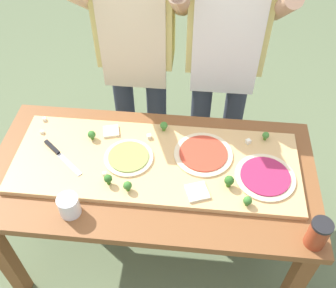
% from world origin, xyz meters
% --- Properties ---
extents(ground_plane, '(8.00, 8.00, 0.00)m').
position_xyz_m(ground_plane, '(0.00, 0.00, 0.00)').
color(ground_plane, '#60704C').
extents(prep_table, '(1.51, 0.75, 0.76)m').
position_xyz_m(prep_table, '(0.00, 0.00, 0.65)').
color(prep_table, brown).
rests_on(prep_table, ground).
extents(cutting_board, '(1.32, 0.48, 0.03)m').
position_xyz_m(cutting_board, '(0.02, 0.03, 0.77)').
color(cutting_board, tan).
rests_on(cutting_board, prep_table).
extents(chefs_knife, '(0.23, 0.20, 0.02)m').
position_xyz_m(chefs_knife, '(-0.45, 0.03, 0.79)').
color(chefs_knife, '#B7BABF').
rests_on(chefs_knife, cutting_board).
extents(pizza_whole_pesto_green, '(0.23, 0.23, 0.02)m').
position_xyz_m(pizza_whole_pesto_green, '(-0.11, 0.03, 0.79)').
color(pizza_whole_pesto_green, beige).
rests_on(pizza_whole_pesto_green, cutting_board).
extents(pizza_whole_tomato_red, '(0.28, 0.28, 0.02)m').
position_xyz_m(pizza_whole_tomato_red, '(0.23, 0.09, 0.79)').
color(pizza_whole_tomato_red, beige).
rests_on(pizza_whole_tomato_red, cutting_board).
extents(pizza_whole_beet_magenta, '(0.27, 0.27, 0.02)m').
position_xyz_m(pizza_whole_beet_magenta, '(0.51, -0.02, 0.79)').
color(pizza_whole_beet_magenta, beige).
rests_on(pizza_whole_beet_magenta, cutting_board).
extents(pizza_slice_far_left, '(0.12, 0.12, 0.01)m').
position_xyz_m(pizza_slice_far_left, '(0.21, -0.13, 0.79)').
color(pizza_slice_far_left, beige).
rests_on(pizza_slice_far_left, cutting_board).
extents(pizza_slice_near_left, '(0.09, 0.09, 0.01)m').
position_xyz_m(pizza_slice_near_left, '(-0.23, 0.19, 0.79)').
color(pizza_slice_near_left, beige).
rests_on(pizza_slice_near_left, cutting_board).
extents(broccoli_floret_center_right, '(0.03, 0.03, 0.05)m').
position_xyz_m(broccoli_floret_center_right, '(0.53, 0.22, 0.81)').
color(broccoli_floret_center_right, '#487A23').
rests_on(broccoli_floret_center_right, cutting_board).
extents(broccoli_floret_back_left, '(0.04, 0.04, 0.05)m').
position_xyz_m(broccoli_floret_back_left, '(0.03, 0.23, 0.81)').
color(broccoli_floret_back_left, '#487A23').
rests_on(broccoli_floret_back_left, cutting_board).
extents(broccoli_floret_front_mid, '(0.04, 0.04, 0.06)m').
position_xyz_m(broccoli_floret_front_mid, '(0.35, -0.08, 0.82)').
color(broccoli_floret_front_mid, '#366618').
rests_on(broccoli_floret_front_mid, cutting_board).
extents(broccoli_floret_center_left, '(0.04, 0.04, 0.05)m').
position_xyz_m(broccoli_floret_center_left, '(-0.17, -0.12, 0.82)').
color(broccoli_floret_center_left, '#366618').
rests_on(broccoli_floret_center_left, cutting_board).
extents(broccoli_floret_front_right, '(0.04, 0.04, 0.05)m').
position_xyz_m(broccoli_floret_front_right, '(-0.08, -0.14, 0.81)').
color(broccoli_floret_front_right, '#3F7220').
rests_on(broccoli_floret_front_right, cutting_board).
extents(broccoli_floret_back_mid, '(0.04, 0.04, 0.05)m').
position_xyz_m(broccoli_floret_back_mid, '(-0.31, 0.14, 0.81)').
color(broccoli_floret_back_mid, '#3F7220').
rests_on(broccoli_floret_back_mid, cutting_board).
extents(broccoli_floret_front_left, '(0.04, 0.04, 0.05)m').
position_xyz_m(broccoli_floret_front_left, '(0.43, -0.17, 0.81)').
color(broccoli_floret_front_left, '#3F7220').
rests_on(broccoli_floret_front_left, cutting_board).
extents(cheese_crumble_a, '(0.01, 0.01, 0.01)m').
position_xyz_m(cheese_crumble_a, '(-0.56, 0.15, 0.79)').
color(cheese_crumble_a, white).
rests_on(cheese_crumble_a, cutting_board).
extents(cheese_crumble_b, '(0.03, 0.03, 0.02)m').
position_xyz_m(cheese_crumble_b, '(-0.03, 0.18, 0.79)').
color(cheese_crumble_b, silver).
rests_on(cheese_crumble_b, cutting_board).
extents(cheese_crumble_c, '(0.02, 0.02, 0.02)m').
position_xyz_m(cheese_crumble_c, '(-0.58, 0.24, 0.79)').
color(cheese_crumble_c, white).
rests_on(cheese_crumble_c, cutting_board).
extents(cheese_crumble_d, '(0.02, 0.02, 0.02)m').
position_xyz_m(cheese_crumble_d, '(-0.20, -0.07, 0.79)').
color(cheese_crumble_d, silver).
rests_on(cheese_crumble_d, cutting_board).
extents(cheese_crumble_e, '(0.03, 0.03, 0.02)m').
position_xyz_m(cheese_crumble_e, '(0.44, 0.19, 0.79)').
color(cheese_crumble_e, white).
rests_on(cheese_crumble_e, cutting_board).
extents(flour_cup, '(0.09, 0.09, 0.09)m').
position_xyz_m(flour_cup, '(-0.31, -0.26, 0.80)').
color(flour_cup, white).
rests_on(flour_cup, prep_table).
extents(sauce_jar, '(0.08, 0.08, 0.14)m').
position_xyz_m(sauce_jar, '(0.69, -0.31, 0.83)').
color(sauce_jar, '#99381E').
rests_on(sauce_jar, prep_table).
extents(cook_left, '(0.54, 0.39, 1.67)m').
position_xyz_m(cook_left, '(-0.16, 0.65, 1.00)').
color(cook_left, '#333847').
rests_on(cook_left, ground).
extents(cook_right, '(0.54, 0.39, 1.67)m').
position_xyz_m(cook_right, '(0.31, 0.65, 1.00)').
color(cook_right, '#333847').
rests_on(cook_right, ground).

